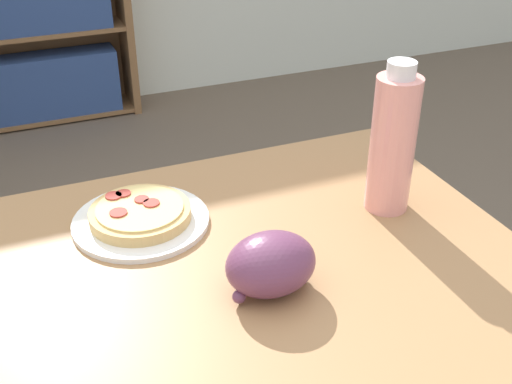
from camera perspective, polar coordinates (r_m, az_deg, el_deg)
name	(u,v)px	position (r m, az deg, el deg)	size (l,w,h in m)	color
dining_table	(120,356)	(1.02, -11.96, -14.07)	(1.34, 0.78, 0.72)	#A37549
pizza_on_plate	(140,217)	(1.12, -10.24, -2.16)	(0.24, 0.24, 0.04)	white
grape_bunch	(270,264)	(0.94, 1.29, -6.43)	(0.14, 0.11, 0.09)	#6B3856
drink_bottle	(393,142)	(1.13, 12.07, 4.34)	(0.08, 0.08, 0.27)	pink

